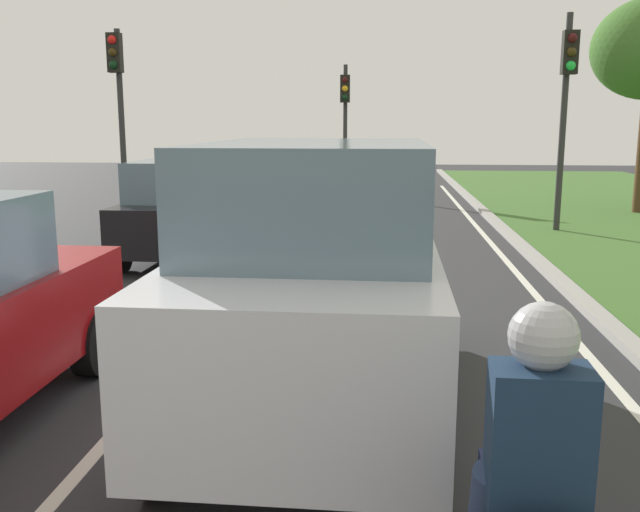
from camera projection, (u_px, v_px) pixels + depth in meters
ground_plane at (300, 269)px, 11.69m from camera, size 60.00×60.00×0.00m
lane_line_center at (259, 268)px, 11.76m from camera, size 0.12×32.00×0.01m
lane_line_right_edge at (517, 273)px, 11.36m from camera, size 0.12×32.00×0.01m
curb_right at (548, 270)px, 11.30m from camera, size 0.24×48.00×0.12m
car_suv_ahead at (318, 277)px, 5.76m from camera, size 2.00×4.52×2.28m
car_hatchback_far at (185, 211)px, 12.37m from camera, size 1.74×3.71×1.78m
rider_person at (537, 433)px, 2.81m from camera, size 0.51×0.41×1.16m
traffic_light_near_right at (567, 90)px, 14.83m from camera, size 0.32×0.50×4.73m
traffic_light_overhead_left at (118, 90)px, 16.42m from camera, size 0.32×0.50×4.60m
traffic_light_far_median at (345, 109)px, 23.30m from camera, size 0.32×0.50×4.34m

